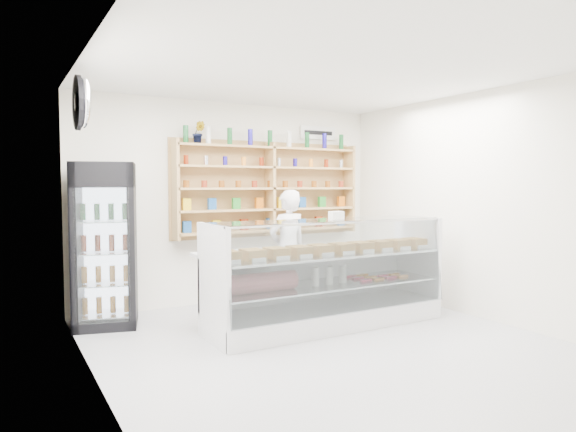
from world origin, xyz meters
TOP-DOWN VIEW (x-y plane):
  - room at (0.00, 0.00)m, footprint 5.00×5.00m
  - display_counter at (0.39, 0.73)m, footprint 2.87×0.86m
  - shop_worker at (0.42, 1.70)m, footprint 0.63×0.46m
  - drinks_cooler at (-1.85, 1.99)m, footprint 0.84×0.82m
  - wall_shelving at (0.50, 2.34)m, footprint 2.84×0.28m
  - potted_plant at (-0.57, 2.34)m, footprint 0.20×0.19m
  - security_mirror at (-2.17, 1.20)m, footprint 0.15×0.50m
  - wall_sign at (1.40, 2.47)m, footprint 0.62×0.03m

SIDE VIEW (x-z plane):
  - display_counter at x=0.39m, z-range -0.28..0.97m
  - shop_worker at x=0.42m, z-range 0.00..1.59m
  - drinks_cooler at x=-1.85m, z-range 0.00..1.91m
  - room at x=0.00m, z-range -1.10..3.90m
  - wall_shelving at x=0.50m, z-range 0.93..2.26m
  - potted_plant at x=-0.57m, z-range 2.20..2.49m
  - security_mirror at x=-2.17m, z-range 2.20..2.70m
  - wall_sign at x=1.40m, z-range 2.35..2.55m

